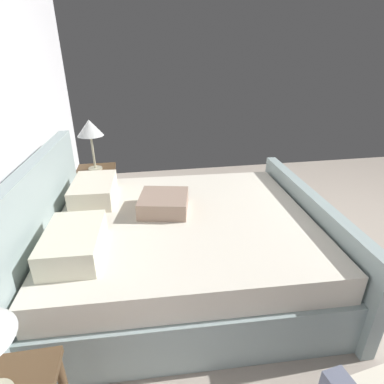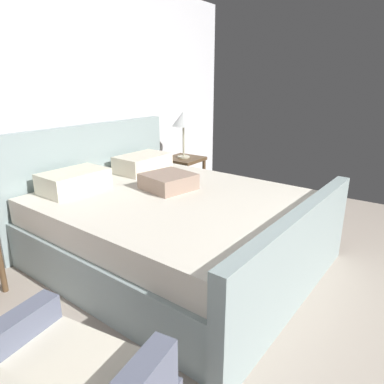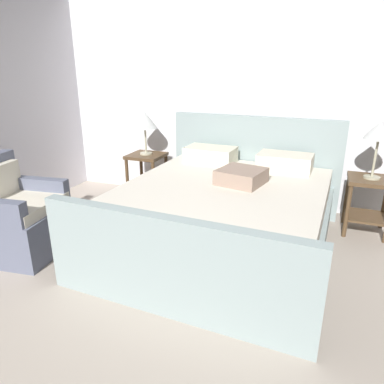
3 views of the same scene
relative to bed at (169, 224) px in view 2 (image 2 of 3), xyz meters
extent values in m
cube|color=white|center=(0.08, 1.32, 0.97)|extent=(5.40, 0.12, 2.62)
cube|color=#94A8A8|center=(0.00, -0.05, -0.14)|extent=(1.98, 2.21, 0.40)
cube|color=#94A8A8|center=(0.05, 1.06, 0.22)|extent=(2.01, 0.19, 1.13)
cube|color=#94A8A8|center=(-0.05, -1.16, 0.03)|extent=(2.01, 0.19, 0.75)
cube|color=silver|center=(0.00, -0.05, 0.17)|extent=(1.90, 2.15, 0.22)
cube|color=silver|center=(-0.39, 0.75, 0.37)|extent=(0.58, 0.39, 0.18)
cube|color=silver|center=(0.46, 0.71, 0.37)|extent=(0.58, 0.39, 0.18)
cube|color=gray|center=(0.13, 0.10, 0.35)|extent=(0.47, 0.47, 0.14)
cube|color=brown|center=(1.32, 0.80, 0.24)|extent=(0.44, 0.44, 0.04)
cube|color=brown|center=(1.32, 0.80, -0.16)|extent=(0.40, 0.40, 0.02)
cylinder|color=brown|center=(1.13, 0.61, -0.06)|extent=(0.04, 0.04, 0.56)
cylinder|color=brown|center=(1.51, 0.61, -0.06)|extent=(0.04, 0.04, 0.56)
cylinder|color=brown|center=(1.13, 0.99, -0.06)|extent=(0.04, 0.04, 0.56)
cylinder|color=brown|center=(1.51, 0.99, -0.06)|extent=(0.04, 0.04, 0.56)
cylinder|color=#B7B293|center=(1.32, 0.80, 0.27)|extent=(0.16, 0.16, 0.02)
cylinder|color=#B7B293|center=(1.32, 0.80, 0.47)|extent=(0.02, 0.02, 0.38)
cone|color=silver|center=(1.32, 0.80, 0.75)|extent=(0.29, 0.29, 0.18)
cylinder|color=brown|center=(-1.13, 0.73, -0.06)|extent=(0.04, 0.04, 0.56)
camera|label=1|loc=(-2.22, 0.27, 1.54)|focal=28.78mm
camera|label=2|loc=(-2.22, -1.79, 1.24)|focal=32.56mm
camera|label=3|loc=(0.84, -3.07, 1.32)|focal=33.17mm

